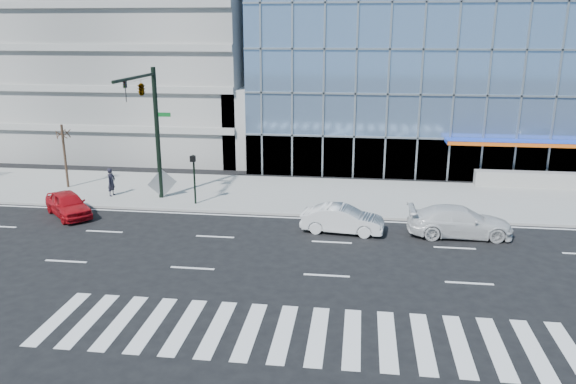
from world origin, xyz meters
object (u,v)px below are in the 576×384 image
Objects in this scene: street_tree_near at (62,133)px; white_sedan at (342,219)px; red_sedan at (68,204)px; pedestrian at (111,182)px; ped_signal_post at (194,172)px; white_suv at (460,222)px; traffic_signal at (146,104)px; tilted_panel at (162,183)px.

street_tree_near reaches higher than white_sedan.
street_tree_near is 6.74m from red_sedan.
street_tree_near is 0.99× the size of white_sedan.
street_tree_near is at bearing 72.50° from red_sedan.
street_tree_near reaches higher than pedestrian.
ped_signal_post is 15.35m from white_suv.
red_sedan is 2.30× the size of pedestrian.
red_sedan is at bearing 175.81° from pedestrian.
traffic_signal is at bearing 81.37° from white_sedan.
ped_signal_post reaches higher than tilted_panel.
traffic_signal reaches higher than street_tree_near.
traffic_signal is 1.51× the size of white_suv.
pedestrian reaches higher than red_sedan.
tilted_panel is (3.31, 0.03, 0.03)m from pedestrian.
ped_signal_post is at bearing 76.12° from white_suv.
traffic_signal reaches higher than ped_signal_post.
traffic_signal is 6.15× the size of tilted_panel.
ped_signal_post is (2.50, 0.37, -4.02)m from traffic_signal.
street_tree_near is (-9.50, 2.56, 1.64)m from ped_signal_post.
tilted_panel is (7.10, -1.50, -2.71)m from street_tree_near.
street_tree_near reaches higher than tilted_panel.
red_sedan is (-4.15, -2.34, -5.47)m from traffic_signal.
pedestrian is 3.31m from tilted_panel.
traffic_signal is 1.95× the size of red_sedan.
white_sedan is (18.46, -5.95, -3.07)m from street_tree_near.
tilted_panel is at bearing 74.40° from white_suv.
street_tree_near is at bearing 136.12° from tilted_panel.
white_sedan is (11.46, -3.02, -5.46)m from traffic_signal.
tilted_panel is at bearing -11.95° from street_tree_near.
white_suv is 21.09m from pedestrian.
traffic_signal is 6.21m from pedestrian.
white_sedan is at bearing -14.76° from traffic_signal.
tilted_panel reaches higher than red_sedan.
street_tree_near is (-7.00, 2.93, -2.39)m from traffic_signal.
ped_signal_post is 1.69× the size of pedestrian.
tilted_panel reaches higher than white_sedan.
red_sedan is at bearing -61.56° from street_tree_near.
pedestrian is (-3.21, 1.40, -5.13)m from traffic_signal.
red_sedan is (-15.61, 0.68, -0.01)m from white_sedan.
tilted_panel reaches higher than white_suv.
tilted_panel is (0.10, 1.43, -5.10)m from traffic_signal.
pedestrian is at bearing 156.48° from traffic_signal.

